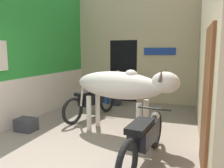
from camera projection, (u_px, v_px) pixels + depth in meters
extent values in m
cube|color=green|center=(34.00, 43.00, 5.81)|extent=(0.18, 4.98, 3.96)
cube|color=silver|center=(40.00, 96.00, 5.99)|extent=(0.03, 4.98, 1.11)
cube|color=#C6B289|center=(135.00, 13.00, 7.37)|extent=(4.10, 0.18, 1.81)
cube|color=#C6B289|center=(96.00, 70.00, 8.14)|extent=(1.17, 0.18, 2.14)
cube|color=#C6B289|center=(166.00, 72.00, 7.32)|extent=(1.95, 0.18, 2.14)
cube|color=black|center=(127.00, 70.00, 8.13)|extent=(0.98, 0.90, 2.14)
cube|color=navy|center=(160.00, 51.00, 7.18)|extent=(1.03, 0.03, 0.24)
cube|color=#C6B289|center=(209.00, 40.00, 4.42)|extent=(0.18, 4.98, 3.96)
cube|color=brown|center=(207.00, 101.00, 3.10)|extent=(0.05, 1.00, 2.10)
ellipsoid|color=beige|center=(116.00, 85.00, 4.59)|extent=(2.07, 1.05, 0.57)
ellipsoid|color=beige|center=(131.00, 75.00, 4.37)|extent=(0.32, 0.30, 0.21)
cylinder|color=beige|center=(158.00, 87.00, 4.09)|extent=(0.43, 0.35, 0.38)
ellipsoid|color=beige|center=(165.00, 82.00, 4.00)|extent=(0.60, 0.45, 0.40)
cylinder|color=beige|center=(82.00, 92.00, 5.13)|extent=(0.15, 0.08, 0.70)
cylinder|color=beige|center=(146.00, 118.00, 4.49)|extent=(0.11, 0.11, 0.78)
cylinder|color=beige|center=(139.00, 123.00, 4.22)|extent=(0.11, 0.11, 0.78)
cylinder|color=beige|center=(98.00, 110.00, 5.15)|extent=(0.11, 0.11, 0.78)
cylinder|color=beige|center=(89.00, 113.00, 4.88)|extent=(0.11, 0.11, 0.78)
cone|color=#473D33|center=(166.00, 74.00, 4.12)|extent=(0.11, 0.18, 0.26)
cone|color=#473D33|center=(161.00, 75.00, 3.89)|extent=(0.11, 0.18, 0.26)
torus|color=black|center=(127.00, 166.00, 2.72)|extent=(0.16, 0.68, 0.68)
torus|color=black|center=(156.00, 130.00, 3.97)|extent=(0.16, 0.68, 0.68)
cube|color=black|center=(144.00, 133.00, 3.32)|extent=(0.37, 0.80, 0.28)
cube|color=black|center=(140.00, 126.00, 3.11)|extent=(0.33, 0.64, 0.09)
cylinder|color=black|center=(154.00, 109.00, 3.77)|extent=(0.58, 0.10, 0.03)
sphere|color=silver|center=(155.00, 116.00, 3.88)|extent=(0.15, 0.15, 0.15)
torus|color=black|center=(73.00, 111.00, 5.26)|extent=(0.26, 0.66, 0.67)
torus|color=black|center=(107.00, 100.00, 6.39)|extent=(0.26, 0.66, 0.67)
cube|color=black|center=(92.00, 99.00, 5.80)|extent=(0.48, 0.82, 0.28)
cube|color=black|center=(86.00, 93.00, 5.60)|extent=(0.42, 0.66, 0.09)
cylinder|color=black|center=(104.00, 87.00, 6.20)|extent=(0.57, 0.19, 0.03)
sphere|color=silver|center=(106.00, 92.00, 6.30)|extent=(0.15, 0.15, 0.15)
cube|color=#282833|center=(116.00, 99.00, 7.12)|extent=(0.30, 0.14, 0.42)
cube|color=#282833|center=(117.00, 91.00, 7.17)|extent=(0.30, 0.32, 0.11)
cube|color=beige|center=(118.00, 84.00, 7.20)|extent=(0.43, 0.20, 0.47)
sphere|color=#937051|center=(118.00, 73.00, 7.15)|extent=(0.20, 0.20, 0.20)
cylinder|color=#2856B2|center=(106.00, 98.00, 7.47)|extent=(0.22, 0.22, 0.39)
cylinder|color=#2856B2|center=(106.00, 91.00, 7.44)|extent=(0.31, 0.31, 0.04)
cube|color=#38383D|center=(26.00, 125.00, 4.86)|extent=(0.44, 0.32, 0.28)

